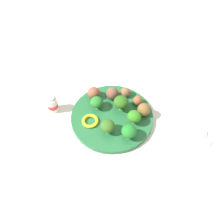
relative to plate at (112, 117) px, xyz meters
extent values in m
plane|color=silver|center=(0.00, 0.00, -0.01)|extent=(4.00, 4.00, 0.00)
cylinder|color=#236638|center=(0.00, 0.00, 0.00)|extent=(0.28, 0.28, 0.02)
cylinder|color=#99B881|center=(-0.06, 0.02, 0.01)|extent=(0.01, 0.01, 0.01)
ellipsoid|color=#257328|center=(-0.06, 0.02, 0.04)|extent=(0.04, 0.04, 0.04)
cylinder|color=#8FBE69|center=(0.08, -0.01, 0.02)|extent=(0.01, 0.01, 0.02)
ellipsoid|color=#307B20|center=(0.08, -0.01, 0.04)|extent=(0.05, 0.05, 0.04)
cylinder|color=#A7CC7D|center=(0.02, 0.03, 0.02)|extent=(0.01, 0.01, 0.02)
ellipsoid|color=#2B611B|center=(0.02, 0.03, 0.04)|extent=(0.05, 0.05, 0.04)
cylinder|color=#8DBE80|center=(0.07, -0.07, 0.02)|extent=(0.02, 0.02, 0.01)
ellipsoid|color=#1F7729|center=(0.07, -0.07, 0.04)|extent=(0.05, 0.05, 0.04)
cylinder|color=#9CD182|center=(0.00, -0.07, 0.01)|extent=(0.02, 0.02, 0.01)
ellipsoid|color=#356221|center=(0.00, -0.07, 0.04)|extent=(0.05, 0.05, 0.04)
sphere|color=brown|center=(0.10, 0.03, 0.03)|extent=(0.04, 0.04, 0.04)
sphere|color=brown|center=(0.08, 0.07, 0.02)|extent=(0.03, 0.03, 0.03)
sphere|color=brown|center=(0.03, 0.10, 0.03)|extent=(0.04, 0.04, 0.04)
sphere|color=brown|center=(-0.08, 0.07, 0.03)|extent=(0.04, 0.04, 0.04)
sphere|color=brown|center=(-0.02, 0.08, 0.03)|extent=(0.04, 0.04, 0.04)
torus|color=yellow|center=(-0.07, -0.04, 0.01)|extent=(0.07, 0.07, 0.01)
cube|color=white|center=(0.26, -0.01, -0.01)|extent=(0.17, 0.13, 0.01)
cube|color=silver|center=(0.24, 0.01, 0.00)|extent=(0.09, 0.02, 0.01)
cube|color=silver|center=(0.30, 0.00, 0.00)|extent=(0.03, 0.02, 0.01)
cube|color=white|center=(0.23, -0.03, 0.00)|extent=(0.09, 0.02, 0.01)
cube|color=silver|center=(0.30, -0.04, 0.00)|extent=(0.06, 0.02, 0.01)
cylinder|color=white|center=(-0.21, -0.01, 0.02)|extent=(0.04, 0.04, 0.06)
cylinder|color=red|center=(-0.21, -0.01, 0.02)|extent=(0.04, 0.04, 0.02)
cylinder|color=silver|center=(-0.21, -0.01, 0.06)|extent=(0.03, 0.03, 0.01)
camera|label=1|loc=(0.11, -0.50, 0.70)|focal=40.78mm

